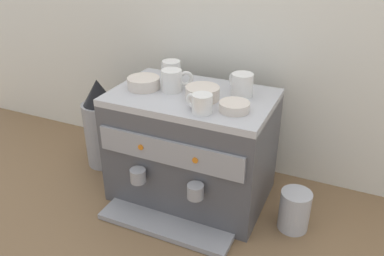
{
  "coord_description": "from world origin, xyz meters",
  "views": [
    {
      "loc": [
        0.53,
        -1.18,
        0.97
      ],
      "look_at": [
        0.0,
        0.0,
        0.29
      ],
      "focal_mm": 36.56,
      "sensor_mm": 36.0,
      "label": 1
    }
  ],
  "objects_px": {
    "ceramic_cup_0": "(241,85)",
    "milk_pitcher": "(294,210)",
    "coffee_grinder": "(102,125)",
    "ceramic_cup_3": "(173,80)",
    "ceramic_bowl_1": "(202,93)",
    "ceramic_bowl_2": "(234,107)",
    "ceramic_bowl_0": "(144,83)",
    "ceramic_cup_1": "(171,71)",
    "espresso_machine": "(191,147)",
    "ceramic_cup_2": "(201,103)"
  },
  "relations": [
    {
      "from": "milk_pitcher",
      "to": "ceramic_cup_1",
      "type": "bearing_deg",
      "value": 166.89
    },
    {
      "from": "ceramic_cup_0",
      "to": "ceramic_cup_2",
      "type": "distance_m",
      "value": 0.2
    },
    {
      "from": "ceramic_cup_2",
      "to": "milk_pitcher",
      "type": "distance_m",
      "value": 0.51
    },
    {
      "from": "ceramic_bowl_1",
      "to": "coffee_grinder",
      "type": "distance_m",
      "value": 0.57
    },
    {
      "from": "ceramic_bowl_1",
      "to": "espresso_machine",
      "type": "bearing_deg",
      "value": 157.89
    },
    {
      "from": "ceramic_cup_1",
      "to": "ceramic_cup_0",
      "type": "bearing_deg",
      "value": -4.62
    },
    {
      "from": "ceramic_bowl_2",
      "to": "ceramic_bowl_0",
      "type": "bearing_deg",
      "value": 172.01
    },
    {
      "from": "ceramic_cup_1",
      "to": "coffee_grinder",
      "type": "xyz_separation_m",
      "value": [
        -0.33,
        -0.04,
        -0.28
      ]
    },
    {
      "from": "coffee_grinder",
      "to": "ceramic_cup_2",
      "type": "bearing_deg",
      "value": -17.44
    },
    {
      "from": "ceramic_cup_0",
      "to": "ceramic_cup_3",
      "type": "xyz_separation_m",
      "value": [
        -0.24,
        -0.05,
        -0.0
      ]
    },
    {
      "from": "ceramic_cup_0",
      "to": "ceramic_bowl_2",
      "type": "xyz_separation_m",
      "value": [
        0.02,
        -0.13,
        -0.03
      ]
    },
    {
      "from": "ceramic_cup_0",
      "to": "ceramic_bowl_1",
      "type": "distance_m",
      "value": 0.14
    },
    {
      "from": "ceramic_cup_1",
      "to": "milk_pitcher",
      "type": "relative_size",
      "value": 0.68
    },
    {
      "from": "ceramic_bowl_2",
      "to": "coffee_grinder",
      "type": "relative_size",
      "value": 0.25
    },
    {
      "from": "ceramic_cup_1",
      "to": "ceramic_bowl_2",
      "type": "xyz_separation_m",
      "value": [
        0.31,
        -0.16,
        -0.03
      ]
    },
    {
      "from": "ceramic_cup_3",
      "to": "coffee_grinder",
      "type": "height_order",
      "value": "ceramic_cup_3"
    },
    {
      "from": "coffee_grinder",
      "to": "ceramic_cup_3",
      "type": "bearing_deg",
      "value": -5.41
    },
    {
      "from": "ceramic_cup_1",
      "to": "milk_pitcher",
      "type": "distance_m",
      "value": 0.68
    },
    {
      "from": "ceramic_cup_1",
      "to": "milk_pitcher",
      "type": "height_order",
      "value": "ceramic_cup_1"
    },
    {
      "from": "espresso_machine",
      "to": "ceramic_bowl_2",
      "type": "distance_m",
      "value": 0.3
    },
    {
      "from": "ceramic_bowl_1",
      "to": "ceramic_bowl_2",
      "type": "xyz_separation_m",
      "value": [
        0.13,
        -0.05,
        -0.01
      ]
    },
    {
      "from": "ceramic_cup_2",
      "to": "ceramic_bowl_1",
      "type": "distance_m",
      "value": 0.11
    },
    {
      "from": "espresso_machine",
      "to": "ceramic_cup_3",
      "type": "bearing_deg",
      "value": 170.79
    },
    {
      "from": "ceramic_cup_1",
      "to": "ceramic_cup_3",
      "type": "distance_m",
      "value": 0.09
    },
    {
      "from": "ceramic_cup_0",
      "to": "milk_pitcher",
      "type": "bearing_deg",
      "value": -22.17
    },
    {
      "from": "ceramic_bowl_2",
      "to": "coffee_grinder",
      "type": "distance_m",
      "value": 0.7
    },
    {
      "from": "ceramic_cup_0",
      "to": "ceramic_bowl_2",
      "type": "distance_m",
      "value": 0.14
    },
    {
      "from": "ceramic_cup_2",
      "to": "ceramic_bowl_0",
      "type": "bearing_deg",
      "value": 158.93
    },
    {
      "from": "ceramic_bowl_1",
      "to": "ceramic_bowl_2",
      "type": "bearing_deg",
      "value": -19.66
    },
    {
      "from": "ceramic_bowl_1",
      "to": "milk_pitcher",
      "type": "distance_m",
      "value": 0.52
    },
    {
      "from": "ceramic_cup_0",
      "to": "ceramic_cup_2",
      "type": "bearing_deg",
      "value": -111.38
    },
    {
      "from": "espresso_machine",
      "to": "ceramic_cup_2",
      "type": "bearing_deg",
      "value": -53.72
    },
    {
      "from": "ceramic_bowl_0",
      "to": "ceramic_bowl_2",
      "type": "height_order",
      "value": "ceramic_bowl_0"
    },
    {
      "from": "ceramic_cup_3",
      "to": "ceramic_cup_0",
      "type": "bearing_deg",
      "value": 12.16
    },
    {
      "from": "ceramic_bowl_0",
      "to": "coffee_grinder",
      "type": "bearing_deg",
      "value": 166.47
    },
    {
      "from": "ceramic_cup_0",
      "to": "coffee_grinder",
      "type": "bearing_deg",
      "value": -178.5
    },
    {
      "from": "ceramic_bowl_2",
      "to": "ceramic_bowl_1",
      "type": "bearing_deg",
      "value": 160.34
    },
    {
      "from": "ceramic_bowl_1",
      "to": "ceramic_bowl_2",
      "type": "distance_m",
      "value": 0.14
    },
    {
      "from": "ceramic_bowl_0",
      "to": "coffee_grinder",
      "type": "height_order",
      "value": "ceramic_bowl_0"
    },
    {
      "from": "ceramic_cup_1",
      "to": "ceramic_cup_2",
      "type": "height_order",
      "value": "ceramic_cup_1"
    },
    {
      "from": "ceramic_bowl_2",
      "to": "ceramic_cup_1",
      "type": "bearing_deg",
      "value": 153.28
    },
    {
      "from": "ceramic_cup_2",
      "to": "coffee_grinder",
      "type": "bearing_deg",
      "value": 162.56
    },
    {
      "from": "ceramic_cup_3",
      "to": "coffee_grinder",
      "type": "distance_m",
      "value": 0.47
    },
    {
      "from": "ceramic_bowl_0",
      "to": "ceramic_bowl_1",
      "type": "distance_m",
      "value": 0.24
    },
    {
      "from": "ceramic_cup_1",
      "to": "ceramic_bowl_0",
      "type": "relative_size",
      "value": 0.86
    },
    {
      "from": "ceramic_cup_0",
      "to": "milk_pitcher",
      "type": "distance_m",
      "value": 0.48
    },
    {
      "from": "ceramic_bowl_1",
      "to": "ceramic_bowl_2",
      "type": "relative_size",
      "value": 1.18
    },
    {
      "from": "ceramic_bowl_1",
      "to": "ceramic_bowl_2",
      "type": "height_order",
      "value": "ceramic_bowl_1"
    },
    {
      "from": "espresso_machine",
      "to": "milk_pitcher",
      "type": "distance_m",
      "value": 0.44
    },
    {
      "from": "ceramic_cup_1",
      "to": "milk_pitcher",
      "type": "bearing_deg",
      "value": -13.11
    }
  ]
}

